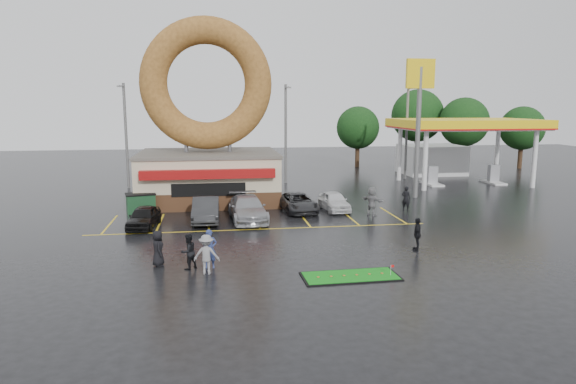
{
  "coord_description": "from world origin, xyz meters",
  "views": [
    {
      "loc": [
        -2.67,
        -25.75,
        7.23
      ],
      "look_at": [
        1.6,
        3.24,
        2.2
      ],
      "focal_mm": 32.0,
      "sensor_mm": 36.0,
      "label": 1
    }
  ],
  "objects": [
    {
      "name": "person_cameraman",
      "position": [
        7.35,
        -2.09,
        0.83
      ],
      "size": [
        0.77,
        1.05,
        1.66
      ],
      "primitive_type": "imported",
      "rotation": [
        0.0,
        0.0,
        -1.99
      ],
      "color": "black",
      "rests_on": "ground"
    },
    {
      "name": "streetlight_mid",
      "position": [
        4.0,
        20.92,
        4.78
      ],
      "size": [
        0.4,
        2.21,
        9.0
      ],
      "color": "slate",
      "rests_on": "ground"
    },
    {
      "name": "car_white",
      "position": [
        5.51,
        8.0,
        0.65
      ],
      "size": [
        1.77,
        3.92,
        1.31
      ],
      "primitive_type": "imported",
      "rotation": [
        0.0,
        0.0,
        0.06
      ],
      "color": "silver",
      "rests_on": "ground"
    },
    {
      "name": "person_blue",
      "position": [
        -2.91,
        -3.4,
        0.87
      ],
      "size": [
        0.64,
        0.43,
        1.74
      ],
      "primitive_type": "imported",
      "rotation": [
        0.0,
        0.0,
        -0.02
      ],
      "color": "navy",
      "rests_on": "ground"
    },
    {
      "name": "tree_far_d",
      "position": [
        14.0,
        32.0,
        4.53
      ],
      "size": [
        4.9,
        4.9,
        7.0
      ],
      "color": "#332114",
      "rests_on": "ground"
    },
    {
      "name": "gas_station",
      "position": [
        20.0,
        20.94,
        3.7
      ],
      "size": [
        12.3,
        13.65,
        5.9
      ],
      "color": "silver",
      "rests_on": "ground"
    },
    {
      "name": "person_blackjkt",
      "position": [
        -3.84,
        -3.45,
        0.8
      ],
      "size": [
        0.98,
        0.96,
        1.59
      ],
      "primitive_type": "imported",
      "rotation": [
        0.0,
        0.0,
        3.82
      ],
      "color": "black",
      "rests_on": "ground"
    },
    {
      "name": "ground",
      "position": [
        0.0,
        0.0,
        0.0
      ],
      "size": [
        120.0,
        120.0,
        0.0
      ],
      "primitive_type": "plane",
      "color": "black",
      "rests_on": "ground"
    },
    {
      "name": "person_walker_far",
      "position": [
        10.34,
        7.17,
        0.86
      ],
      "size": [
        0.74,
        0.71,
        1.71
      ],
      "primitive_type": "imported",
      "rotation": [
        0.0,
        0.0,
        2.45
      ],
      "color": "black",
      "rests_on": "ground"
    },
    {
      "name": "car_silver",
      "position": [
        -0.59,
        5.86,
        0.76
      ],
      "size": [
        2.47,
        5.37,
        1.52
      ],
      "primitive_type": "imported",
      "rotation": [
        0.0,
        0.0,
        0.06
      ],
      "color": "#9A9B9F",
      "rests_on": "ground"
    },
    {
      "name": "person_bystander",
      "position": [
        -5.22,
        -2.81,
        0.82
      ],
      "size": [
        0.68,
        0.9,
        1.64
      ],
      "primitive_type": "imported",
      "rotation": [
        0.0,
        0.0,
        1.79
      ],
      "color": "black",
      "rests_on": "ground"
    },
    {
      "name": "car_dgrey",
      "position": [
        -3.18,
        5.93,
        0.76
      ],
      "size": [
        1.7,
        4.64,
        1.52
      ],
      "primitive_type": "imported",
      "rotation": [
        0.0,
        0.0,
        -0.02
      ],
      "color": "#29292B",
      "rests_on": "ground"
    },
    {
      "name": "person_hoodie",
      "position": [
        -3.04,
        -4.24,
        0.87
      ],
      "size": [
        1.21,
        0.81,
        1.73
      ],
      "primitive_type": "imported",
      "rotation": [
        0.0,
        0.0,
        2.99
      ],
      "color": "gray",
      "rests_on": "ground"
    },
    {
      "name": "streetlight_left",
      "position": [
        -10.0,
        19.92,
        4.78
      ],
      "size": [
        0.4,
        2.21,
        9.0
      ],
      "color": "slate",
      "rests_on": "ground"
    },
    {
      "name": "shell_sign",
      "position": [
        13.0,
        12.0,
        7.38
      ],
      "size": [
        2.2,
        0.36,
        10.6
      ],
      "color": "slate",
      "rests_on": "ground"
    },
    {
      "name": "putting_green",
      "position": [
        2.98,
        -5.54,
        0.03
      ],
      "size": [
        4.17,
        1.9,
        0.52
      ],
      "color": "black",
      "rests_on": "ground"
    },
    {
      "name": "car_black",
      "position": [
        -6.81,
        4.84,
        0.64
      ],
      "size": [
        1.93,
        3.89,
        1.27
      ],
      "primitive_type": "imported",
      "rotation": [
        0.0,
        0.0,
        -0.12
      ],
      "color": "black",
      "rests_on": "ground"
    },
    {
      "name": "tree_far_a",
      "position": [
        26.0,
        30.0,
        5.18
      ],
      "size": [
        5.6,
        5.6,
        8.0
      ],
      "color": "#332114",
      "rests_on": "ground"
    },
    {
      "name": "person_walker_near",
      "position": [
        7.59,
        6.11,
        0.95
      ],
      "size": [
        1.44,
        1.77,
        1.9
      ],
      "primitive_type": "imported",
      "rotation": [
        0.0,
        0.0,
        2.16
      ],
      "color": "gray",
      "rests_on": "ground"
    },
    {
      "name": "tree_far_c",
      "position": [
        22.0,
        34.0,
        5.84
      ],
      "size": [
        6.3,
        6.3,
        9.0
      ],
      "color": "#332114",
      "rests_on": "ground"
    },
    {
      "name": "tree_far_b",
      "position": [
        32.0,
        28.0,
        4.53
      ],
      "size": [
        4.9,
        4.9,
        7.0
      ],
      "color": "#332114",
      "rests_on": "ground"
    },
    {
      "name": "donut_shop",
      "position": [
        -3.0,
        12.97,
        4.46
      ],
      "size": [
        10.2,
        8.7,
        13.5
      ],
      "color": "#472B19",
      "rests_on": "ground"
    },
    {
      "name": "streetlight_right",
      "position": [
        16.0,
        21.92,
        4.78
      ],
      "size": [
        0.4,
        2.21,
        9.0
      ],
      "color": "slate",
      "rests_on": "ground"
    },
    {
      "name": "car_grey",
      "position": [
        2.98,
        8.0,
        0.63
      ],
      "size": [
        2.53,
        4.71,
        1.26
      ],
      "primitive_type": "imported",
      "rotation": [
        0.0,
        0.0,
        0.1
      ],
      "color": "#29292B",
      "rests_on": "ground"
    },
    {
      "name": "dumpster",
      "position": [
        -7.5,
        8.86,
        0.65
      ],
      "size": [
        2.03,
        1.58,
        1.3
      ],
      "primitive_type": "cube",
      "rotation": [
        0.0,
        0.0,
        0.23
      ],
      "color": "#194224",
      "rests_on": "ground"
    }
  ]
}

